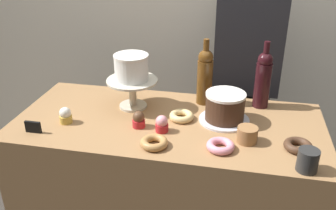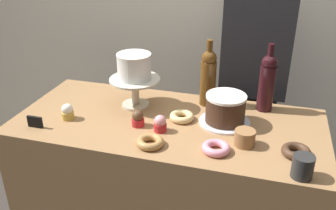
{
  "view_description": "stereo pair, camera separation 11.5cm",
  "coord_description": "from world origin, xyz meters",
  "px_view_note": "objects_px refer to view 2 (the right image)",
  "views": [
    {
      "loc": [
        0.3,
        -1.44,
        1.71
      ],
      "look_at": [
        0.0,
        0.0,
        0.98
      ],
      "focal_mm": 39.54,
      "sensor_mm": 36.0,
      "label": 1
    },
    {
      "loc": [
        0.41,
        -1.41,
        1.71
      ],
      "look_at": [
        0.0,
        0.0,
        0.98
      ],
      "focal_mm": 39.54,
      "sensor_mm": 36.0,
      "label": 2
    }
  ],
  "objects_px": {
    "chocolate_round_cake": "(225,108)",
    "coffee_cup_ceramic": "(303,167)",
    "wine_bottle_amber": "(208,77)",
    "price_sign_chalkboard": "(35,122)",
    "donut_pink": "(216,148)",
    "wine_bottle_dark_red": "(267,82)",
    "donut_chocolate": "(296,151)",
    "cupcake_strawberry": "(160,124)",
    "cookie_stack": "(245,138)",
    "cake_stand_pedestal": "(135,87)",
    "donut_maple": "(150,142)",
    "cupcake_vanilla": "(68,112)",
    "white_layer_cake": "(134,66)",
    "donut_glazed": "(182,117)",
    "cupcake_chocolate": "(138,119)",
    "barista_figure": "(252,93)"
  },
  "relations": [
    {
      "from": "cupcake_chocolate",
      "to": "barista_figure",
      "type": "distance_m",
      "value": 0.8
    },
    {
      "from": "cupcake_strawberry",
      "to": "cupcake_vanilla",
      "type": "bearing_deg",
      "value": -178.43
    },
    {
      "from": "donut_maple",
      "to": "donut_glazed",
      "type": "distance_m",
      "value": 0.26
    },
    {
      "from": "wine_bottle_dark_red",
      "to": "donut_chocolate",
      "type": "height_order",
      "value": "wine_bottle_dark_red"
    },
    {
      "from": "chocolate_round_cake",
      "to": "coffee_cup_ceramic",
      "type": "relative_size",
      "value": 2.09
    },
    {
      "from": "donut_chocolate",
      "to": "price_sign_chalkboard",
      "type": "xyz_separation_m",
      "value": [
        -1.09,
        -0.09,
        0.01
      ]
    },
    {
      "from": "cupcake_strawberry",
      "to": "price_sign_chalkboard",
      "type": "xyz_separation_m",
      "value": [
        -0.54,
        -0.12,
        -0.01
      ]
    },
    {
      "from": "wine_bottle_amber",
      "to": "coffee_cup_ceramic",
      "type": "relative_size",
      "value": 3.83
    },
    {
      "from": "wine_bottle_dark_red",
      "to": "donut_glazed",
      "type": "bearing_deg",
      "value": -148.86
    },
    {
      "from": "donut_pink",
      "to": "wine_bottle_amber",
      "type": "bearing_deg",
      "value": 105.58
    },
    {
      "from": "cupcake_vanilla",
      "to": "white_layer_cake",
      "type": "bearing_deg",
      "value": 40.63
    },
    {
      "from": "cake_stand_pedestal",
      "to": "cupcake_vanilla",
      "type": "relative_size",
      "value": 3.27
    },
    {
      "from": "chocolate_round_cake",
      "to": "barista_figure",
      "type": "xyz_separation_m",
      "value": [
        0.09,
        0.52,
        -0.14
      ]
    },
    {
      "from": "chocolate_round_cake",
      "to": "donut_pink",
      "type": "xyz_separation_m",
      "value": [
        0.0,
        -0.24,
        -0.06
      ]
    },
    {
      "from": "white_layer_cake",
      "to": "barista_figure",
      "type": "xyz_separation_m",
      "value": [
        0.53,
        0.46,
        -0.27
      ]
    },
    {
      "from": "chocolate_round_cake",
      "to": "wine_bottle_amber",
      "type": "distance_m",
      "value": 0.22
    },
    {
      "from": "donut_glazed",
      "to": "coffee_cup_ceramic",
      "type": "height_order",
      "value": "coffee_cup_ceramic"
    },
    {
      "from": "cookie_stack",
      "to": "price_sign_chalkboard",
      "type": "xyz_separation_m",
      "value": [
        -0.89,
        -0.11,
        -0.01
      ]
    },
    {
      "from": "white_layer_cake",
      "to": "donut_pink",
      "type": "distance_m",
      "value": 0.57
    },
    {
      "from": "wine_bottle_amber",
      "to": "cupcake_vanilla",
      "type": "relative_size",
      "value": 4.38
    },
    {
      "from": "donut_glazed",
      "to": "wine_bottle_amber",
      "type": "bearing_deg",
      "value": 68.32
    },
    {
      "from": "donut_pink",
      "to": "donut_glazed",
      "type": "bearing_deg",
      "value": 131.81
    },
    {
      "from": "cake_stand_pedestal",
      "to": "wine_bottle_dark_red",
      "type": "height_order",
      "value": "wine_bottle_dark_red"
    },
    {
      "from": "wine_bottle_dark_red",
      "to": "wine_bottle_amber",
      "type": "distance_m",
      "value": 0.28
    },
    {
      "from": "donut_maple",
      "to": "white_layer_cake",
      "type": "bearing_deg",
      "value": 119.56
    },
    {
      "from": "cake_stand_pedestal",
      "to": "donut_glazed",
      "type": "bearing_deg",
      "value": -17.22
    },
    {
      "from": "donut_chocolate",
      "to": "wine_bottle_amber",
      "type": "bearing_deg",
      "value": 139.87
    },
    {
      "from": "cupcake_strawberry",
      "to": "cookie_stack",
      "type": "distance_m",
      "value": 0.36
    },
    {
      "from": "cupcake_chocolate",
      "to": "cupcake_strawberry",
      "type": "distance_m",
      "value": 0.11
    },
    {
      "from": "chocolate_round_cake",
      "to": "cupcake_strawberry",
      "type": "bearing_deg",
      "value": -149.83
    },
    {
      "from": "cake_stand_pedestal",
      "to": "donut_maple",
      "type": "xyz_separation_m",
      "value": [
        0.18,
        -0.33,
        -0.08
      ]
    },
    {
      "from": "donut_maple",
      "to": "coffee_cup_ceramic",
      "type": "height_order",
      "value": "coffee_cup_ceramic"
    },
    {
      "from": "wine_bottle_amber",
      "to": "barista_figure",
      "type": "xyz_separation_m",
      "value": [
        0.2,
        0.35,
        -0.21
      ]
    },
    {
      "from": "chocolate_round_cake",
      "to": "cookie_stack",
      "type": "xyz_separation_m",
      "value": [
        0.1,
        -0.16,
        -0.04
      ]
    },
    {
      "from": "wine_bottle_amber",
      "to": "price_sign_chalkboard",
      "type": "xyz_separation_m",
      "value": [
        -0.68,
        -0.44,
        -0.12
      ]
    },
    {
      "from": "cupcake_strawberry",
      "to": "white_layer_cake",
      "type": "bearing_deg",
      "value": 133.04
    },
    {
      "from": "donut_glazed",
      "to": "barista_figure",
      "type": "height_order",
      "value": "barista_figure"
    },
    {
      "from": "donut_glazed",
      "to": "coffee_cup_ceramic",
      "type": "xyz_separation_m",
      "value": [
        0.51,
        -0.29,
        0.03
      ]
    },
    {
      "from": "cupcake_strawberry",
      "to": "coffee_cup_ceramic",
      "type": "relative_size",
      "value": 0.87
    },
    {
      "from": "white_layer_cake",
      "to": "donut_maple",
      "type": "distance_m",
      "value": 0.42
    },
    {
      "from": "wine_bottle_amber",
      "to": "cupcake_strawberry",
      "type": "bearing_deg",
      "value": -113.96
    },
    {
      "from": "white_layer_cake",
      "to": "wine_bottle_dark_red",
      "type": "distance_m",
      "value": 0.62
    },
    {
      "from": "cake_stand_pedestal",
      "to": "white_layer_cake",
      "type": "distance_m",
      "value": 0.11
    },
    {
      "from": "chocolate_round_cake",
      "to": "coffee_cup_ceramic",
      "type": "distance_m",
      "value": 0.45
    },
    {
      "from": "wine_bottle_dark_red",
      "to": "cake_stand_pedestal",
      "type": "bearing_deg",
      "value": -167.44
    },
    {
      "from": "price_sign_chalkboard",
      "to": "cupcake_chocolate",
      "type": "bearing_deg",
      "value": 18.03
    },
    {
      "from": "cupcake_vanilla",
      "to": "donut_maple",
      "type": "distance_m",
      "value": 0.45
    },
    {
      "from": "white_layer_cake",
      "to": "cupcake_chocolate",
      "type": "distance_m",
      "value": 0.26
    },
    {
      "from": "donut_pink",
      "to": "coffee_cup_ceramic",
      "type": "bearing_deg",
      "value": -13.3
    },
    {
      "from": "cupcake_chocolate",
      "to": "cookie_stack",
      "type": "height_order",
      "value": "cupcake_chocolate"
    }
  ]
}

